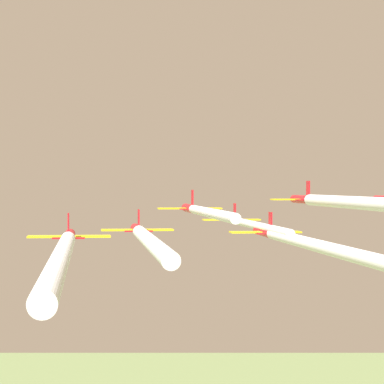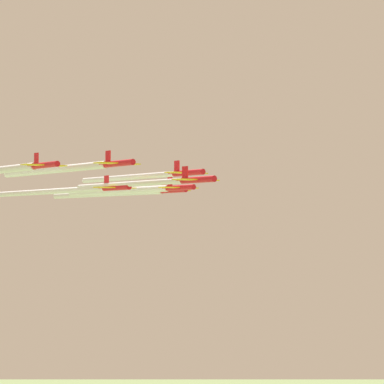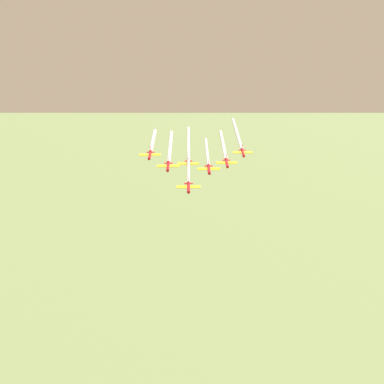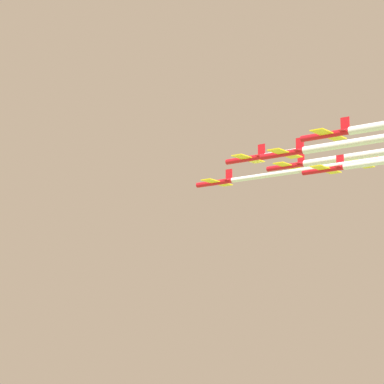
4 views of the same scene
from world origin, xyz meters
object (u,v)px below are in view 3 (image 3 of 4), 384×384
Objects in this scene: jet_2 at (168,166)px; jet_3 at (227,163)px; jet_4 at (188,164)px; jet_0 at (189,187)px; jet_6 at (243,152)px; jet_1 at (209,169)px; jet_5 at (150,155)px.

jet_2 reaches higher than jet_3.
jet_3 is 1.00× the size of jet_4.
jet_0 is 1.00× the size of jet_6.
jet_1 is 1.00× the size of jet_6.
jet_0 is at bearing 59.53° from jet_6.
jet_0 is 1.00× the size of jet_1.
jet_2 is 38.69m from jet_6.
jet_0 is at bearing 59.53° from jet_1.
jet_2 is 1.00× the size of jet_5.
jet_4 is 25.33m from jet_6.
jet_4 is 1.00× the size of jet_6.
jet_1 is at bearing 59.53° from jet_6.
jet_3 is 29.56m from jet_5.
jet_1 is 1.00× the size of jet_2.
jet_4 is at bearing -90.00° from jet_0.
jet_2 reaches higher than jet_6.
jet_3 is 1.00× the size of jet_6.
jet_2 is 1.00× the size of jet_6.
jet_0 is 1.00× the size of jet_5.
jet_4 is (24.97, -0.07, -0.50)m from jet_0.
jet_3 is 14.69m from jet_4.
jet_5 is at bearing 18.78° from jet_6.
jet_6 is (24.89, -29.45, -3.22)m from jet_2.
jet_0 is 1.00× the size of jet_4.
jet_5 is at bearing -59.53° from jet_2.
jet_6 is (12.43, -22.07, 0.33)m from jet_4.
jet_3 is at bearing 59.53° from jet_6.
jet_1 is 14.64m from jet_3.
jet_0 is 1.00× the size of jet_3.
jet_5 is 1.00× the size of jet_6.
jet_5 is 38.93m from jet_6.
jet_0 reaches higher than jet_4.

